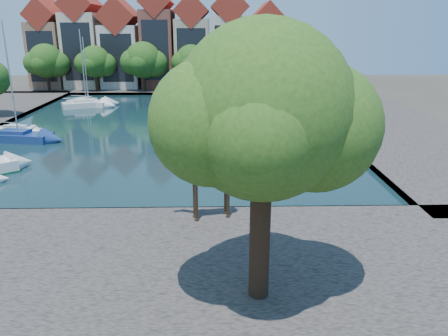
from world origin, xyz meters
name	(u,v)px	position (x,y,z in m)	size (l,w,h in m)	color
ground	(118,215)	(0.00, 0.00, 0.00)	(160.00, 160.00, 0.00)	#38332B
water_basin	(163,127)	(0.00, 24.00, 0.04)	(38.00, 50.00, 0.08)	black
near_quay	(85,275)	(0.00, -7.00, 0.25)	(50.00, 14.00, 0.50)	#4F4845
far_quay	(182,87)	(0.00, 56.00, 0.25)	(60.00, 16.00, 0.50)	#4F4845
right_quay	(384,124)	(25.00, 24.00, 0.25)	(14.00, 52.00, 0.50)	#4F4845
plane_tree	(266,118)	(7.62, -9.01, 7.67)	(8.32, 6.40, 10.62)	#332114
townhouse_west_end	(50,47)	(-23.00, 55.99, 7.36)	(5.44, 9.18, 14.93)	#8C654C
townhouse_west_mid	(84,42)	(-17.00, 55.99, 8.23)	(5.94, 9.18, 16.79)	beige
townhouse_west_inner	(122,47)	(-10.50, 55.99, 7.35)	(6.43, 9.18, 15.15)	beige
townhouse_center	(158,41)	(-4.00, 55.99, 8.36)	(5.44, 9.18, 16.93)	brown
townhouse_east_inner	(193,45)	(2.00, 55.99, 7.73)	(5.94, 9.18, 15.79)	tan
townhouse_east_mid	(229,43)	(8.50, 55.99, 8.10)	(6.43, 9.18, 16.65)	beige
townhouse_east_end	(266,48)	(15.00, 55.99, 7.11)	(5.44, 9.18, 14.43)	brown
far_tree_far_west	(47,62)	(-21.90, 50.49, 5.18)	(7.28, 5.60, 7.68)	#332114
far_tree_west	(95,63)	(-13.91, 50.49, 5.08)	(6.76, 5.20, 7.36)	#332114
far_tree_mid_west	(144,61)	(-5.89, 50.49, 5.29)	(7.80, 6.00, 8.00)	#332114
far_tree_mid_east	(192,62)	(2.10, 50.49, 5.13)	(7.02, 5.40, 7.52)	#332114
far_tree_east	(240,62)	(10.11, 50.49, 5.24)	(7.54, 5.80, 7.84)	#332114
far_tree_far_east	(288,62)	(18.09, 50.49, 5.08)	(6.76, 5.20, 7.36)	#332114
giraffe_statue	(206,170)	(5.33, -1.58, 3.29)	(3.94, 1.36, 5.68)	#322619
sailboat_left_b	(19,135)	(-13.33, 17.77, 0.69)	(6.66, 3.31, 11.19)	navy
sailboat_left_c	(17,129)	(-14.76, 20.86, 0.55)	(5.32, 3.40, 8.56)	silver
sailboat_left_d	(89,102)	(-12.00, 37.86, 0.63)	(6.43, 4.17, 9.36)	silver
sailboat_left_e	(86,103)	(-12.00, 36.74, 0.67)	(6.72, 4.70, 10.41)	silver
sailboat_right_a	(299,160)	(12.51, 9.14, 0.61)	(5.15, 2.13, 9.19)	white
sailboat_right_b	(307,133)	(15.00, 18.28, 0.58)	(6.11, 2.39, 9.26)	navy
sailboat_right_c	(281,108)	(14.50, 32.52, 0.61)	(6.41, 3.03, 10.61)	silver
sailboat_right_d	(275,96)	(15.00, 42.60, 0.69)	(5.55, 2.31, 10.26)	white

